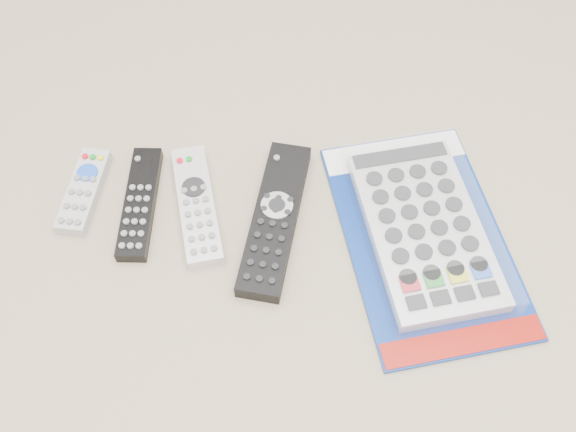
{
  "coord_description": "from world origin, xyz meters",
  "views": [
    {
      "loc": [
        0.03,
        -0.46,
        0.74
      ],
      "look_at": [
        0.04,
        0.01,
        0.01
      ],
      "focal_mm": 40.0,
      "sensor_mm": 36.0,
      "label": 1
    }
  ],
  "objects_px": {
    "remote_silver_dvd": "(197,205)",
    "remote_small_grey": "(84,191)",
    "remote_slim_black": "(140,203)",
    "remote_large_black": "(275,219)",
    "jumbo_remote_packaged": "(425,228)"
  },
  "relations": [
    {
      "from": "remote_silver_dvd",
      "to": "remote_small_grey",
      "type": "bearing_deg",
      "value": 159.38
    },
    {
      "from": "remote_slim_black",
      "to": "remote_large_black",
      "type": "relative_size",
      "value": 0.73
    },
    {
      "from": "remote_small_grey",
      "to": "remote_large_black",
      "type": "xyz_separation_m",
      "value": [
        0.27,
        -0.05,
        0.0
      ]
    },
    {
      "from": "remote_small_grey",
      "to": "remote_slim_black",
      "type": "relative_size",
      "value": 0.78
    },
    {
      "from": "remote_slim_black",
      "to": "remote_silver_dvd",
      "type": "xyz_separation_m",
      "value": [
        0.08,
        -0.01,
        0.0
      ]
    },
    {
      "from": "remote_silver_dvd",
      "to": "jumbo_remote_packaged",
      "type": "xyz_separation_m",
      "value": [
        0.31,
        -0.05,
        0.01
      ]
    },
    {
      "from": "jumbo_remote_packaged",
      "to": "remote_silver_dvd",
      "type": "bearing_deg",
      "value": 160.75
    },
    {
      "from": "jumbo_remote_packaged",
      "to": "remote_slim_black",
      "type": "bearing_deg",
      "value": 161.82
    },
    {
      "from": "remote_large_black",
      "to": "remote_silver_dvd",
      "type": "bearing_deg",
      "value": 178.6
    },
    {
      "from": "remote_small_grey",
      "to": "remote_silver_dvd",
      "type": "distance_m",
      "value": 0.16
    },
    {
      "from": "remote_slim_black",
      "to": "remote_silver_dvd",
      "type": "bearing_deg",
      "value": -1.7
    },
    {
      "from": "remote_slim_black",
      "to": "remote_small_grey",
      "type": "bearing_deg",
      "value": 166.67
    },
    {
      "from": "remote_large_black",
      "to": "jumbo_remote_packaged",
      "type": "distance_m",
      "value": 0.2
    },
    {
      "from": "remote_large_black",
      "to": "remote_small_grey",
      "type": "bearing_deg",
      "value": -179.32
    },
    {
      "from": "remote_slim_black",
      "to": "jumbo_remote_packaged",
      "type": "distance_m",
      "value": 0.39
    }
  ]
}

